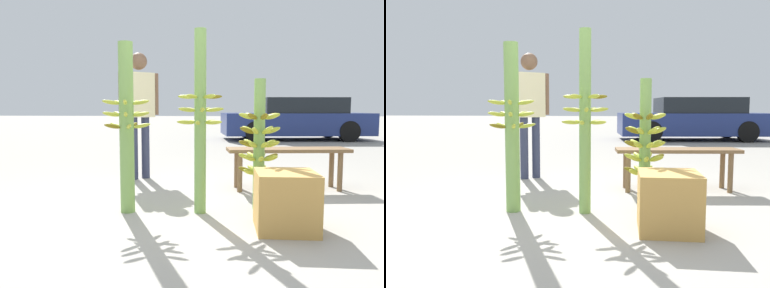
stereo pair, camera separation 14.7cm
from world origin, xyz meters
The scene contains 8 objects.
ground_plane centered at (0.00, 0.00, 0.00)m, with size 80.00×80.00×0.00m, color #9E998E.
banana_stalk_left centered at (-0.67, 0.08, 0.80)m, with size 0.43×0.44×1.57m.
banana_stalk_center centered at (0.01, 0.10, 0.86)m, with size 0.43×0.44×1.68m.
banana_stalk_right centered at (0.57, 0.27, 0.63)m, with size 0.41×0.41×1.25m.
vendor_person centered at (-0.91, 1.73, 1.04)m, with size 0.52×0.44×1.72m.
market_bench centered at (1.00, 1.18, 0.42)m, with size 1.46×0.50×0.50m.
parked_car centered at (2.48, 8.33, 0.62)m, with size 4.50×2.16×1.27m.
produce_crate centered at (0.72, -0.34, 0.24)m, with size 0.47×0.47×0.47m.
Camera 1 is at (0.21, -3.32, 0.98)m, focal length 35.00 mm.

